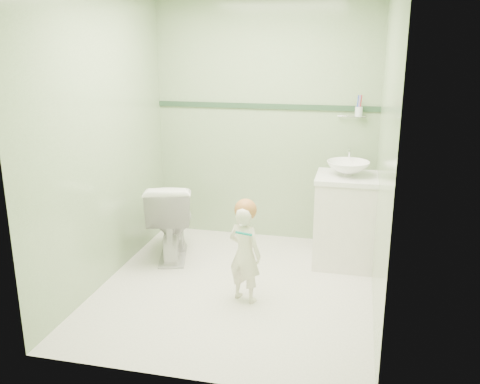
# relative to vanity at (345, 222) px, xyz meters

# --- Properties ---
(ground) EXTENTS (2.50, 2.50, 0.00)m
(ground) POSITION_rel_vanity_xyz_m (-0.84, -0.70, -0.40)
(ground) COLOR beige
(ground) RESTS_ON ground
(room_shell) EXTENTS (2.50, 2.54, 2.40)m
(room_shell) POSITION_rel_vanity_xyz_m (-0.84, -0.70, 0.80)
(room_shell) COLOR #90AF7C
(room_shell) RESTS_ON ground
(trim_stripe) EXTENTS (2.20, 0.02, 0.05)m
(trim_stripe) POSITION_rel_vanity_xyz_m (-0.84, 0.54, 0.95)
(trim_stripe) COLOR #28462F
(trim_stripe) RESTS_ON room_shell
(vanity) EXTENTS (0.52, 0.50, 0.80)m
(vanity) POSITION_rel_vanity_xyz_m (0.00, 0.00, 0.00)
(vanity) COLOR white
(vanity) RESTS_ON ground
(counter) EXTENTS (0.54, 0.52, 0.04)m
(counter) POSITION_rel_vanity_xyz_m (0.00, 0.00, 0.41)
(counter) COLOR white
(counter) RESTS_ON vanity
(basin) EXTENTS (0.37, 0.37, 0.13)m
(basin) POSITION_rel_vanity_xyz_m (0.00, 0.00, 0.49)
(basin) COLOR white
(basin) RESTS_ON counter
(faucet) EXTENTS (0.03, 0.13, 0.18)m
(faucet) POSITION_rel_vanity_xyz_m (0.00, 0.19, 0.57)
(faucet) COLOR silver
(faucet) RESTS_ON counter
(cup_holder) EXTENTS (0.26, 0.07, 0.21)m
(cup_holder) POSITION_rel_vanity_xyz_m (0.05, 0.48, 0.93)
(cup_holder) COLOR silver
(cup_holder) RESTS_ON room_shell
(toilet) EXTENTS (0.59, 0.81, 0.74)m
(toilet) POSITION_rel_vanity_xyz_m (-1.58, -0.20, -0.03)
(toilet) COLOR white
(toilet) RESTS_ON ground
(toddler) EXTENTS (0.33, 0.28, 0.77)m
(toddler) POSITION_rel_vanity_xyz_m (-0.73, -0.88, -0.02)
(toddler) COLOR beige
(toddler) RESTS_ON ground
(hair_cap) EXTENTS (0.17, 0.17, 0.17)m
(hair_cap) POSITION_rel_vanity_xyz_m (-0.73, -0.86, 0.33)
(hair_cap) COLOR #A86834
(hair_cap) RESTS_ON toddler
(teal_toothbrush) EXTENTS (0.11, 0.14, 0.08)m
(teal_toothbrush) POSITION_rel_vanity_xyz_m (-0.70, -1.03, 0.21)
(teal_toothbrush) COLOR #088B84
(teal_toothbrush) RESTS_ON toddler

